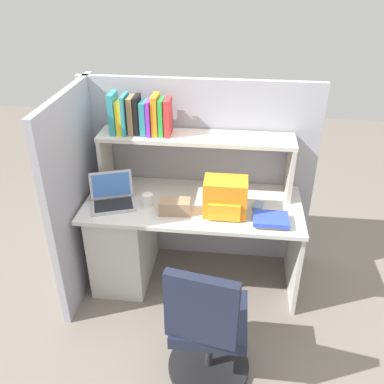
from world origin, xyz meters
The scene contains 13 objects.
ground_plane centered at (0.00, 0.00, 0.00)m, with size 8.00×8.00×0.00m, color slate.
desk centered at (-0.39, 0.00, 0.40)m, with size 1.60×0.70×0.73m.
cubicle_partition_rear centered at (0.00, 0.38, 0.78)m, with size 1.84×0.05×1.55m, color #9E9EA8.
cubicle_partition_left centered at (-0.85, -0.05, 0.78)m, with size 0.05×1.06×1.55m, color #9E9EA8.
overhead_hutch centered at (0.00, 0.20, 1.08)m, with size 1.44×0.28×0.45m.
reference_books_on_shelf centered at (-0.40, 0.20, 1.32)m, with size 0.44×0.18×0.30m.
laptop centered at (-0.58, -0.08, 0.78)m, with size 0.38×0.35×0.22m.
backpack centered at (0.24, -0.12, 0.86)m, with size 0.30×0.22×0.26m.
computer_mouse centered at (0.48, -0.02, 0.75)m, with size 0.06×0.10×0.03m, color #7299C6.
paper_cup centered at (-0.32, -0.07, 0.78)m, with size 0.08×0.08×0.09m, color white.
tissue_box centered at (-0.11, -0.15, 0.78)m, with size 0.22×0.12×0.10m, color #9E7F60.
desk_book_stack centered at (0.56, -0.21, 0.76)m, with size 0.24×0.18×0.05m.
office_chair centered at (0.19, -0.90, 0.39)m, with size 0.52×0.52×0.93m.
Camera 1 is at (0.30, -2.63, 2.35)m, focal length 39.33 mm.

